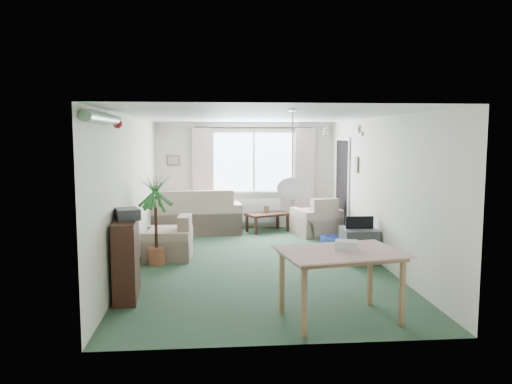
{
  "coord_description": "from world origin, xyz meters",
  "views": [
    {
      "loc": [
        -0.71,
        -8.0,
        2.08
      ],
      "look_at": [
        0.0,
        0.3,
        1.15
      ],
      "focal_mm": 35.0,
      "sensor_mm": 36.0,
      "label": 1
    }
  ],
  "objects": [
    {
      "name": "armchair_left",
      "position": [
        -1.5,
        0.49,
        0.37
      ],
      "size": [
        0.82,
        0.86,
        0.74
      ],
      "primitive_type": "cube",
      "rotation": [
        0.0,
        0.0,
        -1.62
      ],
      "color": "#C8B297",
      "rests_on": "ground"
    },
    {
      "name": "tv_cube",
      "position": [
        1.7,
        -0.01,
        0.28
      ],
      "size": [
        0.58,
        0.63,
        0.56
      ],
      "primitive_type": "cube",
      "rotation": [
        0.0,
        0.0,
        -0.04
      ],
      "color": "#35353A",
      "rests_on": "ground"
    },
    {
      "name": "wall_picture_right",
      "position": [
        1.98,
        1.2,
        1.55
      ],
      "size": [
        0.03,
        0.24,
        0.3
      ],
      "primitive_type": "cube",
      "color": "brown"
    },
    {
      "name": "photo_frame",
      "position": [
        0.44,
        2.75,
        0.49
      ],
      "size": [
        0.12,
        0.04,
        0.16
      ],
      "primitive_type": "cube",
      "rotation": [
        0.0,
        0.0,
        -0.15
      ],
      "color": "brown",
      "rests_on": "coffee_table"
    },
    {
      "name": "armchair_corner",
      "position": [
        1.48,
        2.27,
        0.41
      ],
      "size": [
        1.09,
        1.05,
        0.81
      ],
      "primitive_type": "cube",
      "rotation": [
        0.0,
        0.0,
        3.39
      ],
      "color": "beige",
      "rests_on": "ground"
    },
    {
      "name": "wall_picture_back",
      "position": [
        -1.6,
        3.23,
        1.55
      ],
      "size": [
        0.28,
        0.03,
        0.22
      ],
      "primitive_type": "cube",
      "color": "brown"
    },
    {
      "name": "radiator",
      "position": [
        0.2,
        3.19,
        0.4
      ],
      "size": [
        1.2,
        0.1,
        0.55
      ],
      "primitive_type": "cube",
      "color": "white"
    },
    {
      "name": "coffee_table",
      "position": [
        0.46,
        2.75,
        0.2
      ],
      "size": [
        1.03,
        0.83,
        0.41
      ],
      "primitive_type": "cube",
      "rotation": [
        0.0,
        0.0,
        0.43
      ],
      "color": "black",
      "rests_on": "ground"
    },
    {
      "name": "ground",
      "position": [
        0.0,
        0.0,
        0.0
      ],
      "size": [
        6.5,
        6.5,
        0.0
      ],
      "primitive_type": "plane",
      "color": "#28442D"
    },
    {
      "name": "curtain_rod",
      "position": [
        0.2,
        3.15,
        2.27
      ],
      "size": [
        2.6,
        0.03,
        0.03
      ],
      "primitive_type": "cube",
      "color": "black"
    },
    {
      "name": "hifi_box",
      "position": [
        -1.82,
        -1.53,
        1.09
      ],
      "size": [
        0.38,
        0.42,
        0.14
      ],
      "primitive_type": "cube",
      "rotation": [
        0.0,
        0.0,
        0.34
      ],
      "color": "#35353A",
      "rests_on": "bookshelf"
    },
    {
      "name": "tinsel_garland",
      "position": [
        -1.92,
        -2.3,
        2.28
      ],
      "size": [
        1.6,
        1.6,
        0.12
      ],
      "primitive_type": "cylinder",
      "color": "#196626"
    },
    {
      "name": "bookshelf",
      "position": [
        -1.84,
        -1.61,
        0.51
      ],
      "size": [
        0.34,
        0.85,
        1.02
      ],
      "primitive_type": "cube",
      "rotation": [
        0.0,
        0.0,
        0.08
      ],
      "color": "black",
      "rests_on": "ground"
    },
    {
      "name": "bauble_cluster_a",
      "position": [
        1.3,
        0.9,
        2.22
      ],
      "size": [
        0.2,
        0.2,
        0.2
      ],
      "primitive_type": "sphere",
      "color": "silver"
    },
    {
      "name": "bauble_cluster_b",
      "position": [
        1.6,
        -0.3,
        2.22
      ],
      "size": [
        0.2,
        0.2,
        0.2
      ],
      "primitive_type": "sphere",
      "color": "silver"
    },
    {
      "name": "pendant_lamp",
      "position": [
        0.2,
        -2.3,
        1.48
      ],
      "size": [
        0.36,
        0.36,
        0.36
      ],
      "primitive_type": "sphere",
      "color": "white"
    },
    {
      "name": "dining_table",
      "position": [
        0.71,
        -2.6,
        0.39
      ],
      "size": [
        1.38,
        1.04,
        0.78
      ],
      "primitive_type": "cube",
      "rotation": [
        0.0,
        0.0,
        0.18
      ],
      "color": "tan",
      "rests_on": "ground"
    },
    {
      "name": "window",
      "position": [
        0.2,
        3.23,
        1.5
      ],
      "size": [
        1.8,
        0.03,
        1.3
      ],
      "primitive_type": "cube",
      "color": "white"
    },
    {
      "name": "doorway",
      "position": [
        1.99,
        2.2,
        1.0
      ],
      "size": [
        0.03,
        0.95,
        2.0
      ],
      "primitive_type": "cube",
      "color": "black"
    },
    {
      "name": "sofa",
      "position": [
        -1.1,
        2.75,
        0.48
      ],
      "size": [
        1.97,
        1.12,
        0.96
      ],
      "primitive_type": "cube",
      "rotation": [
        0.0,
        0.0,
        3.2
      ],
      "color": "#C8AB97",
      "rests_on": "ground"
    },
    {
      "name": "houseplant",
      "position": [
        -1.65,
        0.09,
        0.75
      ],
      "size": [
        0.76,
        0.76,
        1.49
      ],
      "primitive_type": "cylinder",
      "rotation": [
        0.0,
        0.0,
        0.21
      ],
      "color": "#23541C",
      "rests_on": "ground"
    },
    {
      "name": "curtain_left",
      "position": [
        -0.95,
        3.13,
        1.27
      ],
      "size": [
        0.45,
        0.08,
        2.0
      ],
      "primitive_type": "cube",
      "color": "beige"
    },
    {
      "name": "pet_bed",
      "position": [
        1.65,
        1.53,
        0.05
      ],
      "size": [
        0.54,
        0.54,
        0.11
      ],
      "primitive_type": "cylinder",
      "rotation": [
        0.0,
        0.0,
        -0.0
      ],
      "color": "navy",
      "rests_on": "ground"
    },
    {
      "name": "gift_box",
      "position": [
        0.79,
        -2.53,
        0.84
      ],
      "size": [
        0.29,
        0.25,
        0.12
      ],
      "primitive_type": "cube",
      "rotation": [
        0.0,
        0.0,
        -0.32
      ],
      "color": "silver",
      "rests_on": "dining_table"
    },
    {
      "name": "curtain_right",
      "position": [
        1.35,
        3.13,
        1.27
      ],
      "size": [
        0.45,
        0.08,
        2.0
      ],
      "primitive_type": "cube",
      "color": "beige"
    }
  ]
}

